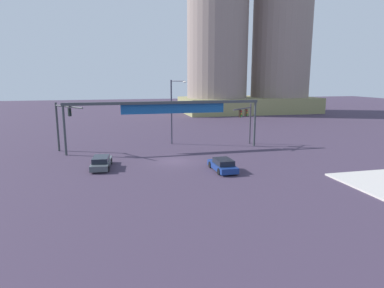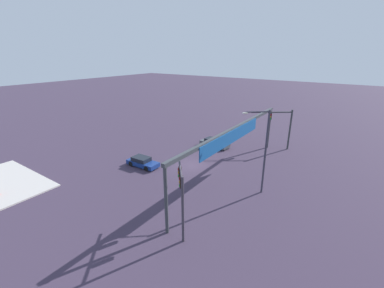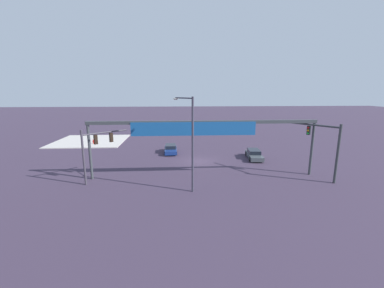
{
  "view_description": "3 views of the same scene",
  "coord_description": "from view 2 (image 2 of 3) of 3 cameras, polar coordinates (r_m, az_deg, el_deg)",
  "views": [
    {
      "loc": [
        -6.55,
        -35.08,
        8.84
      ],
      "look_at": [
        2.14,
        0.9,
        1.64
      ],
      "focal_mm": 31.56,
      "sensor_mm": 36.0,
      "label": 1
    },
    {
      "loc": [
        24.62,
        17.11,
        13.65
      ],
      "look_at": [
        2.33,
        1.72,
        3.92
      ],
      "focal_mm": 23.82,
      "sensor_mm": 36.0,
      "label": 2
    },
    {
      "loc": [
        2.81,
        31.48,
        9.18
      ],
      "look_at": [
        0.75,
        -2.55,
        1.82
      ],
      "focal_mm": 23.32,
      "sensor_mm": 36.0,
      "label": 3
    }
  ],
  "objects": [
    {
      "name": "traffic_signal_opposite_side",
      "position": [
        19.77,
        -2.37,
        -10.18
      ],
      "size": [
        3.76,
        3.24,
        5.52
      ],
      "rotation": [
        0.0,
        0.0,
        -2.43
      ],
      "color": "#3E3944",
      "rests_on": "ground"
    },
    {
      "name": "ground_plane",
      "position": [
        32.94,
        -0.16,
        -4.72
      ],
      "size": [
        228.81,
        228.81,
        0.0
      ],
      "primitive_type": "plane",
      "color": "#3C2F43"
    },
    {
      "name": "overhead_sign_gantry",
      "position": [
        28.06,
        9.48,
        2.05
      ],
      "size": [
        24.09,
        0.43,
        6.12
      ],
      "color": "#3A3F44",
      "rests_on": "ground"
    },
    {
      "name": "sedan_car_approaching",
      "position": [
        39.3,
        5.0,
        0.25
      ],
      "size": [
        2.16,
        4.78,
        1.21
      ],
      "rotation": [
        0.0,
        0.0,
        1.47
      ],
      "color": "#464D53",
      "rests_on": "ground"
    },
    {
      "name": "traffic_signal_near_corner",
      "position": [
        39.25,
        19.5,
        4.49
      ],
      "size": [
        3.62,
        4.93,
        6.0
      ],
      "rotation": [
        0.0,
        0.0,
        -0.95
      ],
      "color": "#35393C",
      "rests_on": "ground"
    },
    {
      "name": "streetlamp_curved_arm",
      "position": [
        25.67,
        15.63,
        -0.65
      ],
      "size": [
        1.88,
        2.19,
        8.66
      ],
      "rotation": [
        0.0,
        0.0,
        -0.88
      ],
      "color": "#3A3847",
      "rests_on": "ground"
    },
    {
      "name": "sedan_car_waiting_far",
      "position": [
        33.0,
        -11.03,
        -3.97
      ],
      "size": [
        1.93,
        4.3,
        1.21
      ],
      "rotation": [
        0.0,
        0.0,
        1.6
      ],
      "color": "navy",
      "rests_on": "ground"
    }
  ]
}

